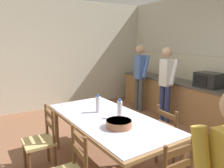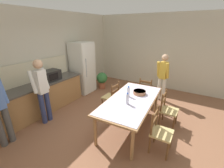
{
  "view_description": "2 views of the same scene",
  "coord_description": "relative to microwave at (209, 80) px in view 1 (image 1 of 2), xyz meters",
  "views": [
    {
      "loc": [
        2.62,
        -1.73,
        1.82
      ],
      "look_at": [
        -0.42,
        0.04,
        1.12
      ],
      "focal_mm": 35.0,
      "sensor_mm": 36.0,
      "label": 1
    },
    {
      "loc": [
        -2.91,
        -1.61,
        2.39
      ],
      "look_at": [
        -0.33,
        -0.03,
        1.24
      ],
      "focal_mm": 24.0,
      "sensor_mm": 36.0,
      "label": 2
    }
  ],
  "objects": [
    {
      "name": "chair_side_far_right",
      "position": [
        0.71,
        -1.7,
        -0.59
      ],
      "size": [
        0.43,
        0.41,
        0.91
      ],
      "rotation": [
        0.0,
        0.0,
        3.11
      ],
      "color": "brown",
      "rests_on": "ground"
    },
    {
      "name": "counter_splashback",
      "position": [
        -0.86,
        0.33,
        0.15
      ],
      "size": [
        3.56,
        0.03,
        0.6
      ],
      "primitive_type": "cube",
      "color": "beige",
      "rests_on": "kitchen_counter"
    },
    {
      "name": "kitchen_counter",
      "position": [
        -0.87,
        0.02,
        -0.59
      ],
      "size": [
        3.6,
        0.66,
        0.88
      ],
      "color": "#9E7042",
      "rests_on": "ground"
    },
    {
      "name": "bottle_off_centre",
      "position": [
        0.38,
        -2.4,
        -0.13
      ],
      "size": [
        0.07,
        0.07,
        0.27
      ],
      "color": "silver",
      "rests_on": "dining_table"
    },
    {
      "name": "person_at_counter",
      "position": [
        -0.69,
        -0.52,
        -0.08
      ],
      "size": [
        0.42,
        0.29,
        1.69
      ],
      "rotation": [
        0.0,
        0.0,
        1.57
      ],
      "color": "navy",
      "rests_on": "ground"
    },
    {
      "name": "serving_bowl",
      "position": [
        0.66,
        -2.59,
        -0.21
      ],
      "size": [
        0.32,
        0.32,
        0.09
      ],
      "color": "#9E6642",
      "rests_on": "dining_table"
    },
    {
      "name": "person_at_sink",
      "position": [
        -1.67,
        -0.5,
        -0.06
      ],
      "size": [
        0.43,
        0.3,
        1.72
      ],
      "rotation": [
        0.0,
        0.0,
        1.57
      ],
      "color": "#4C4C4C",
      "rests_on": "ground"
    },
    {
      "name": "microwave",
      "position": [
        0.0,
        0.0,
        0.0
      ],
      "size": [
        0.5,
        0.39,
        0.3
      ],
      "color": "black",
      "rests_on": "kitchen_counter"
    },
    {
      "name": "chair_side_near_left",
      "position": [
        -0.15,
        -3.37,
        -0.59
      ],
      "size": [
        0.42,
        0.4,
        0.91
      ],
      "rotation": [
        0.0,
        0.0,
        0.01
      ],
      "color": "brown",
      "rests_on": "ground"
    },
    {
      "name": "ground_plane",
      "position": [
        0.19,
        -2.21,
        -1.03
      ],
      "size": [
        8.32,
        8.32,
        0.0
      ],
      "primitive_type": "plane",
      "color": "brown"
    },
    {
      "name": "bottle_near_centre",
      "position": [
        0.01,
        -2.55,
        -0.13
      ],
      "size": [
        0.07,
        0.07,
        0.27
      ],
      "color": "silver",
      "rests_on": "dining_table"
    },
    {
      "name": "wall_left",
      "position": [
        -3.07,
        -2.21,
        0.42
      ],
      "size": [
        0.12,
        5.2,
        2.9
      ],
      "primitive_type": "cube",
      "color": "beige",
      "rests_on": "ground"
    },
    {
      "name": "dining_table",
      "position": [
        0.28,
        -2.53,
        -0.33
      ],
      "size": [
        2.2,
        1.15,
        0.77
      ],
      "rotation": [
        0.0,
        0.0,
        0.06
      ],
      "color": "olive",
      "rests_on": "ground"
    }
  ]
}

